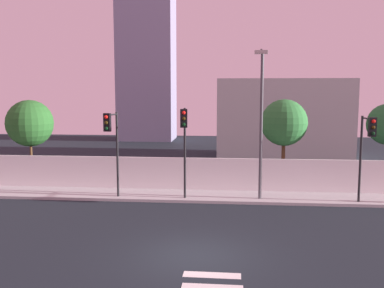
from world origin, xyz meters
The scene contains 11 objects.
ground_plane centered at (0.00, 0.00, 0.00)m, with size 80.00×80.00×0.00m, color black.
sidewalk centered at (0.00, 8.20, 0.07)m, with size 36.00×2.40×0.15m, color #AFAFAF.
perimeter_wall centered at (0.00, 9.49, 1.05)m, with size 36.00×0.18×1.80m, color silver.
traffic_light_left centered at (-4.79, 6.93, 3.40)m, with size 0.42×1.37×4.44m.
traffic_light_center centered at (-1.10, 6.89, 3.56)m, with size 0.35×1.47×4.66m.
traffic_light_right centered at (7.69, 6.84, 3.32)m, with size 0.35×1.53×4.32m.
street_lamp_curbside centered at (2.71, 7.50, 4.51)m, with size 0.62×2.04×7.44m.
roadside_tree_leftmost centered at (-10.80, 10.52, 3.74)m, with size 2.79×2.79×5.14m.
roadside_tree_midleft centered at (4.20, 10.52, 3.87)m, with size 2.65×2.65×5.21m.
low_building_distant centered at (5.57, 23.49, 3.33)m, with size 11.03×6.00×6.65m, color #A4A4A4.
tower_on_skyline centered at (-8.53, 35.49, 11.24)m, with size 6.23×5.00×22.48m, color gray.
Camera 1 is at (1.22, -14.45, 5.70)m, focal length 40.70 mm.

